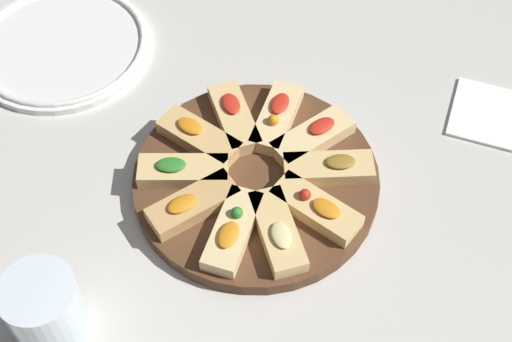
# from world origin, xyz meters

# --- Properties ---
(ground_plane) EXTENTS (3.00, 3.00, 0.00)m
(ground_plane) POSITION_xyz_m (0.00, 0.00, 0.00)
(ground_plane) COLOR beige
(serving_board) EXTENTS (0.31, 0.31, 0.02)m
(serving_board) POSITION_xyz_m (0.00, 0.00, 0.01)
(serving_board) COLOR #51331E
(serving_board) RESTS_ON ground_plane
(focaccia_slice_0) EXTENTS (0.11, 0.04, 0.03)m
(focaccia_slice_0) POSITION_xyz_m (-0.09, 0.00, 0.03)
(focaccia_slice_0) COLOR #E5C689
(focaccia_slice_0) RESTS_ON serving_board
(focaccia_slice_1) EXTENTS (0.11, 0.10, 0.03)m
(focaccia_slice_1) POSITION_xyz_m (-0.08, -0.05, 0.03)
(focaccia_slice_1) COLOR #DBB775
(focaccia_slice_1) RESTS_ON serving_board
(focaccia_slice_2) EXTENTS (0.08, 0.12, 0.03)m
(focaccia_slice_2) POSITION_xyz_m (-0.03, -0.08, 0.03)
(focaccia_slice_2) COLOR #DBB775
(focaccia_slice_2) RESTS_ON serving_board
(focaccia_slice_3) EXTENTS (0.08, 0.12, 0.03)m
(focaccia_slice_3) POSITION_xyz_m (0.03, -0.09, 0.03)
(focaccia_slice_3) COLOR #DBB775
(focaccia_slice_3) RESTS_ON serving_board
(focaccia_slice_4) EXTENTS (0.11, 0.10, 0.03)m
(focaccia_slice_4) POSITION_xyz_m (0.07, -0.05, 0.03)
(focaccia_slice_4) COLOR #E5C689
(focaccia_slice_4) RESTS_ON serving_board
(focaccia_slice_5) EXTENTS (0.11, 0.04, 0.03)m
(focaccia_slice_5) POSITION_xyz_m (0.09, -0.00, 0.03)
(focaccia_slice_5) COLOR #E5C689
(focaccia_slice_5) RESTS_ON serving_board
(focaccia_slice_6) EXTENTS (0.11, 0.10, 0.03)m
(focaccia_slice_6) POSITION_xyz_m (0.07, 0.05, 0.03)
(focaccia_slice_6) COLOR #DBB775
(focaccia_slice_6) RESTS_ON serving_board
(focaccia_slice_7) EXTENTS (0.07, 0.12, 0.03)m
(focaccia_slice_7) POSITION_xyz_m (0.03, 0.09, 0.03)
(focaccia_slice_7) COLOR tan
(focaccia_slice_7) RESTS_ON serving_board
(focaccia_slice_8) EXTENTS (0.07, 0.12, 0.03)m
(focaccia_slice_8) POSITION_xyz_m (-0.03, 0.09, 0.03)
(focaccia_slice_8) COLOR #DBB775
(focaccia_slice_8) RESTS_ON serving_board
(focaccia_slice_9) EXTENTS (0.11, 0.10, 0.03)m
(focaccia_slice_9) POSITION_xyz_m (-0.07, 0.06, 0.03)
(focaccia_slice_9) COLOR tan
(focaccia_slice_9) RESTS_ON serving_board
(plate_right) EXTENTS (0.26, 0.26, 0.02)m
(plate_right) POSITION_xyz_m (0.15, 0.34, 0.01)
(plate_right) COLOR white
(plate_right) RESTS_ON ground_plane
(water_glass) EXTENTS (0.08, 0.08, 0.09)m
(water_glass) POSITION_xyz_m (-0.25, 0.15, 0.05)
(water_glass) COLOR silver
(water_glass) RESTS_ON ground_plane
(napkin_stack) EXTENTS (0.11, 0.09, 0.01)m
(napkin_stack) POSITION_xyz_m (0.21, -0.26, 0.00)
(napkin_stack) COLOR white
(napkin_stack) RESTS_ON ground_plane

